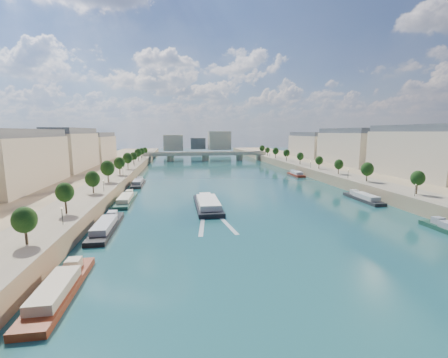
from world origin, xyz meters
name	(u,v)px	position (x,y,z in m)	size (l,w,h in m)	color
ground	(231,186)	(0.00, 100.00, 0.00)	(700.00, 700.00, 0.00)	#0B3033
quay_left	(75,185)	(-72.00, 100.00, 2.50)	(44.00, 520.00, 5.00)	#9E8460
quay_right	(366,178)	(72.00, 100.00, 2.50)	(44.00, 520.00, 5.00)	#9E8460
pave_left	(109,179)	(-57.00, 100.00, 5.05)	(14.00, 520.00, 0.10)	gray
pave_right	(340,174)	(57.00, 100.00, 5.05)	(14.00, 520.00, 0.10)	gray
trees_left	(114,167)	(-55.00, 102.00, 10.48)	(4.80, 268.80, 8.26)	#382B1E
trees_right	(327,161)	(55.00, 110.00, 10.48)	(4.80, 268.80, 8.26)	#382B1E
lamps_left	(115,176)	(-52.50, 90.00, 7.78)	(0.36, 200.36, 4.28)	black
lamps_right	(327,167)	(52.50, 105.00, 7.78)	(0.36, 200.36, 4.28)	black
buildings_left	(52,153)	(-85.00, 112.00, 16.45)	(16.00, 226.00, 23.20)	beige
buildings_right	(376,150)	(85.00, 112.00, 16.45)	(16.00, 226.00, 23.20)	beige
skyline	(201,142)	(3.19, 319.52, 14.66)	(79.00, 42.00, 22.00)	beige
bridge	(206,155)	(0.00, 233.69, 5.08)	(112.00, 12.00, 8.15)	#C1B79E
tour_barge	(208,204)	(-15.66, 60.50, 1.13)	(8.36, 29.17, 3.96)	black
wake	(213,221)	(-15.66, 43.94, 0.02)	(10.76, 25.95, 0.04)	silver
moored_barges_left	(107,226)	(-45.50, 41.12, 0.84)	(5.00, 158.30, 3.60)	#171934
moored_barges_right	(389,207)	(45.50, 47.68, 0.84)	(5.00, 159.80, 3.60)	black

